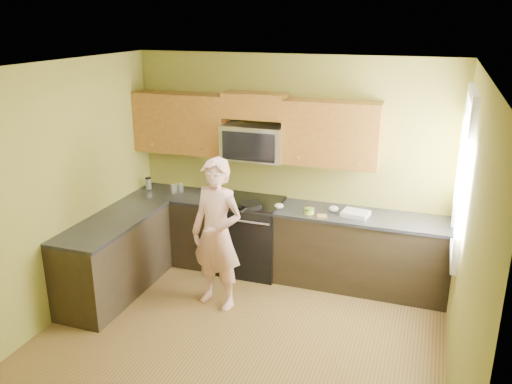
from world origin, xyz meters
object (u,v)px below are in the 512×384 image
at_px(frying_pan, 251,208).
at_px(stove, 251,236).
at_px(microwave, 254,159).
at_px(travel_mug, 149,189).
at_px(woman, 217,234).
at_px(butter_tub, 309,214).

bearing_deg(frying_pan, stove, 115.52).
bearing_deg(microwave, frying_pan, -76.09).
bearing_deg(frying_pan, travel_mug, 174.06).
height_order(microwave, woman, woman).
distance_m(woman, butter_tub, 1.15).
relative_size(woman, frying_pan, 3.76).
bearing_deg(microwave, woman, -93.71).
height_order(butter_tub, travel_mug, travel_mug).
relative_size(frying_pan, butter_tub, 3.90).
bearing_deg(microwave, travel_mug, -177.35).
height_order(woman, butter_tub, woman).
bearing_deg(microwave, butter_tub, -18.36).
bearing_deg(woman, travel_mug, 156.70).
height_order(stove, travel_mug, travel_mug).
xyz_separation_m(microwave, frying_pan, (0.09, -0.37, -0.50)).
xyz_separation_m(frying_pan, travel_mug, (-1.56, 0.30, -0.03)).
relative_size(frying_pan, travel_mug, 2.83).
relative_size(microwave, woman, 0.45).
xyz_separation_m(microwave, butter_tub, (0.78, -0.26, -0.53)).
bearing_deg(travel_mug, butter_tub, -4.82).
height_order(frying_pan, butter_tub, frying_pan).
bearing_deg(stove, frying_pan, -69.47).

